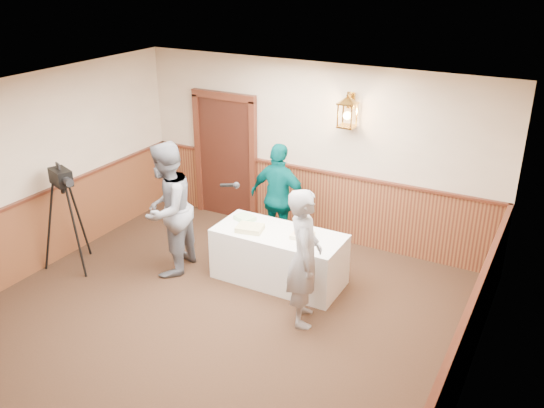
{
  "coord_description": "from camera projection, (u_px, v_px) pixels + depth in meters",
  "views": [
    {
      "loc": [
        3.52,
        -4.34,
        4.23
      ],
      "look_at": [
        0.24,
        1.7,
        1.25
      ],
      "focal_mm": 38.0,
      "sensor_mm": 36.0,
      "label": 1
    }
  ],
  "objects": [
    {
      "name": "display_table",
      "position": [
        279.0,
        257.0,
        8.0
      ],
      "size": [
        1.8,
        0.8,
        0.75
      ],
      "primitive_type": "cube",
      "color": "white",
      "rests_on": "ground"
    },
    {
      "name": "baker",
      "position": [
        304.0,
        258.0,
        6.92
      ],
      "size": [
        0.66,
        0.77,
        1.77
      ],
      "primitive_type": "imported",
      "rotation": [
        0.0,
        0.0,
        2.02
      ],
      "color": "gray",
      "rests_on": "ground"
    },
    {
      "name": "interviewer",
      "position": [
        167.0,
        210.0,
        8.02
      ],
      "size": [
        1.61,
        1.05,
        1.94
      ],
      "rotation": [
        0.0,
        0.0,
        -1.4
      ],
      "color": "slate",
      "rests_on": "ground"
    },
    {
      "name": "tv_camera_rig",
      "position": [
        68.0,
        224.0,
        8.24
      ],
      "size": [
        0.59,
        0.56,
        1.52
      ],
      "rotation": [
        0.0,
        0.0,
        -0.36
      ],
      "color": "black",
      "rests_on": "ground"
    },
    {
      "name": "tiered_cake",
      "position": [
        303.0,
        230.0,
        7.68
      ],
      "size": [
        0.3,
        0.3,
        0.28
      ],
      "rotation": [
        0.0,
        0.0,
        0.09
      ],
      "color": "#FFEEBF",
      "rests_on": "display_table"
    },
    {
      "name": "sheet_cake_green",
      "position": [
        245.0,
        218.0,
        8.21
      ],
      "size": [
        0.32,
        0.29,
        0.06
      ],
      "primitive_type": "cube",
      "rotation": [
        0.0,
        0.0,
        -0.33
      ],
      "color": "#9EDE9C",
      "rests_on": "display_table"
    },
    {
      "name": "sheet_cake_yellow",
      "position": [
        250.0,
        228.0,
        7.89
      ],
      "size": [
        0.4,
        0.34,
        0.07
      ],
      "primitive_type": "cube",
      "rotation": [
        0.0,
        0.0,
        0.2
      ],
      "color": "#DADD84",
      "rests_on": "display_table"
    },
    {
      "name": "ground",
      "position": [
        185.0,
        349.0,
        6.72
      ],
      "size": [
        7.0,
        7.0,
        0.0
      ],
      "primitive_type": "plane",
      "color": "#332013",
      "rests_on": "ground"
    },
    {
      "name": "assistant_p",
      "position": [
        279.0,
        198.0,
        8.69
      ],
      "size": [
        1.03,
        0.48,
        1.71
      ],
      "primitive_type": "imported",
      "rotation": [
        0.0,
        0.0,
        3.07
      ],
      "color": "#004949",
      "rests_on": "ground"
    },
    {
      "name": "room_shell",
      "position": [
        197.0,
        216.0,
        6.51
      ],
      "size": [
        6.02,
        7.02,
        2.81
      ],
      "color": "#C2AC92",
      "rests_on": "ground"
    }
  ]
}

